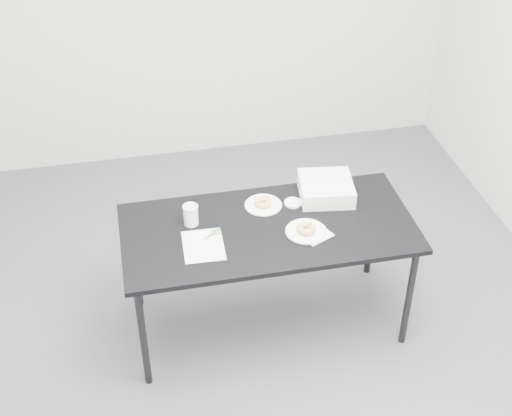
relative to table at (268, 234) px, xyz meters
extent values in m
plane|color=#48484D|center=(-0.20, -0.04, -0.65)|extent=(4.00, 4.00, 0.00)
cube|color=black|center=(0.00, 0.00, 0.04)|extent=(1.54, 0.73, 0.03)
cylinder|color=black|center=(-0.71, -0.30, -0.31)|extent=(0.04, 0.04, 0.67)
cylinder|color=black|center=(-0.71, 0.31, -0.31)|extent=(0.04, 0.04, 0.67)
cylinder|color=black|center=(0.71, -0.31, -0.31)|extent=(0.04, 0.04, 0.67)
cylinder|color=black|center=(0.71, 0.30, -0.31)|extent=(0.04, 0.04, 0.67)
cube|color=white|center=(-0.36, -0.09, 0.05)|extent=(0.21, 0.27, 0.00)
cube|color=green|center=(-0.28, 0.00, 0.06)|extent=(0.04, 0.04, 0.00)
cylinder|color=#0C8E5F|center=(-0.30, -0.01, 0.06)|extent=(0.10, 0.09, 0.01)
cube|color=white|center=(0.22, -0.11, 0.05)|extent=(0.20, 0.20, 0.00)
cylinder|color=white|center=(0.18, -0.09, 0.06)|extent=(0.22, 0.22, 0.01)
torus|color=gold|center=(0.18, -0.09, 0.08)|extent=(0.13, 0.13, 0.03)
cylinder|color=white|center=(0.01, 0.19, 0.06)|extent=(0.20, 0.20, 0.01)
torus|color=gold|center=(0.01, 0.19, 0.07)|extent=(0.11, 0.11, 0.03)
cylinder|color=silver|center=(-0.39, 0.11, 0.11)|extent=(0.08, 0.08, 0.12)
cylinder|color=white|center=(0.18, 0.17, 0.06)|extent=(0.10, 0.10, 0.01)
cube|color=white|center=(0.37, 0.21, 0.10)|extent=(0.32, 0.32, 0.10)
camera|label=1|loc=(-0.67, -2.87, 2.35)|focal=50.00mm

